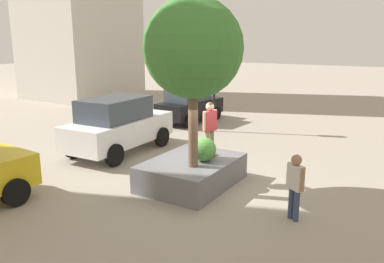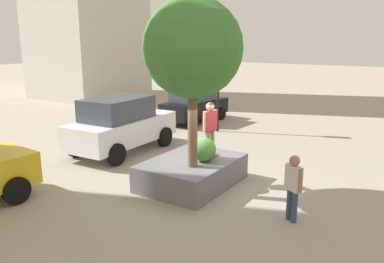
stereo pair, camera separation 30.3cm
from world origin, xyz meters
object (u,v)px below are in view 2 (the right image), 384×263
Objects in this scene: skateboarder at (210,125)px; traffic_light_corner at (219,61)px; skateboard at (210,156)px; plaza_tree at (193,49)px; planter_ledge at (192,172)px; sedan_parked at (194,104)px; bystander_watching at (293,184)px; police_car at (121,124)px.

traffic_light_corner reaches higher than skateboarder.
plaza_tree is at bearing -179.69° from skateboard.
skateboard is at bearing -34.59° from planter_ledge.
skateboarder reaches higher than sedan_parked.
planter_ledge is at bearing 145.41° from skateboarder.
sedan_parked reaches higher than planter_ledge.
traffic_light_corner is at bearing 22.84° from planter_ledge.
plaza_tree is at bearing 85.39° from bystander_watching.
traffic_light_corner is (6.31, 3.21, 2.54)m from skateboard.
skateboarder reaches higher than police_car.
traffic_light_corner reaches higher than bystander_watching.
plaza_tree reaches higher than police_car.
planter_ledge is 0.63× the size of traffic_light_corner.
planter_ledge is 3.93× the size of skateboard.
skateboarder reaches higher than planter_ledge.
planter_ledge is 0.66× the size of plaza_tree.
planter_ledge is at bearing -148.05° from sedan_parked.
planter_ledge is 4.71m from police_car.
skateboarder reaches higher than skateboard.
sedan_parked is at bearing 32.10° from plaza_tree.
police_car is at bearing 73.41° from bystander_watching.
skateboard is 0.16× the size of traffic_light_corner.
police_car reaches higher than skateboard.
plaza_tree reaches higher than sedan_parked.
planter_ledge is at bearing -157.16° from traffic_light_corner.
traffic_light_corner is 10.14m from bystander_watching.
police_car is 6.55m from sedan_parked.
traffic_light_corner is (6.31, 3.21, 1.55)m from skateboarder.
skateboarder reaches higher than bystander_watching.
plaza_tree is (-0.51, -0.35, 3.78)m from planter_ledge.
skateboard is 0.47× the size of bystander_watching.
traffic_light_corner is (6.81, 2.87, 3.00)m from planter_ledge.
bystander_watching reaches higher than skateboard.
police_car is (1.08, 4.72, 0.27)m from skateboard.
skateboarder is 3.46m from bystander_watching.
sedan_parked is at bearing 59.52° from traffic_light_corner.
plaza_tree is at bearing -147.90° from sedan_parked.
planter_ledge is 0.65× the size of police_car.
skateboard is at bearing -144.65° from sedan_parked.
bystander_watching is (-1.25, -3.10, 0.12)m from skateboard.
police_car is at bearing 163.87° from traffic_light_corner.
skateboard is (1.00, 0.01, -3.32)m from plaza_tree.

